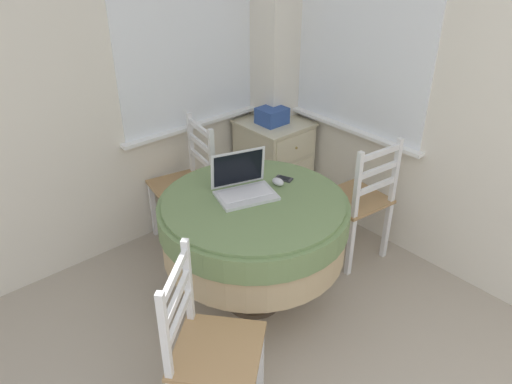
{
  "coord_description": "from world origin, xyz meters",
  "views": [
    {
      "loc": [
        -0.8,
        0.31,
        2.16
      ],
      "look_at": [
        0.92,
        2.27,
        0.66
      ],
      "focal_mm": 35.0,
      "sensor_mm": 36.0,
      "label": 1
    }
  ],
  "objects_px": {
    "cell_phone": "(284,179)",
    "dining_chair_near_right_window": "(359,201)",
    "laptop": "(243,186)",
    "storage_box": "(272,116)",
    "round_dining_table": "(254,223)",
    "computer_mouse": "(278,182)",
    "dining_chair_near_back_window": "(187,185)",
    "dining_chair_camera_near": "(208,349)",
    "corner_cabinet": "(274,163)"
  },
  "relations": [
    {
      "from": "storage_box",
      "to": "corner_cabinet",
      "type": "bearing_deg",
      "value": 12.19
    },
    {
      "from": "dining_chair_camera_near",
      "to": "dining_chair_near_back_window",
      "type": "bearing_deg",
      "value": 59.24
    },
    {
      "from": "laptop",
      "to": "dining_chair_camera_near",
      "type": "relative_size",
      "value": 0.43
    },
    {
      "from": "dining_chair_near_right_window",
      "to": "storage_box",
      "type": "relative_size",
      "value": 4.47
    },
    {
      "from": "cell_phone",
      "to": "storage_box",
      "type": "relative_size",
      "value": 0.56
    },
    {
      "from": "computer_mouse",
      "to": "round_dining_table",
      "type": "bearing_deg",
      "value": -170.62
    },
    {
      "from": "computer_mouse",
      "to": "dining_chair_near_back_window",
      "type": "distance_m",
      "value": 0.86
    },
    {
      "from": "storage_box",
      "to": "round_dining_table",
      "type": "bearing_deg",
      "value": -137.79
    },
    {
      "from": "corner_cabinet",
      "to": "dining_chair_near_back_window",
      "type": "bearing_deg",
      "value": 177.96
    },
    {
      "from": "corner_cabinet",
      "to": "storage_box",
      "type": "relative_size",
      "value": 3.53
    },
    {
      "from": "cell_phone",
      "to": "storage_box",
      "type": "xyz_separation_m",
      "value": [
        0.58,
        0.73,
        0.04
      ]
    },
    {
      "from": "round_dining_table",
      "to": "dining_chair_near_back_window",
      "type": "relative_size",
      "value": 1.2
    },
    {
      "from": "dining_chair_near_right_window",
      "to": "storage_box",
      "type": "xyz_separation_m",
      "value": [
        0.04,
        0.91,
        0.33
      ]
    },
    {
      "from": "cell_phone",
      "to": "corner_cabinet",
      "type": "bearing_deg",
      "value": 50.35
    },
    {
      "from": "dining_chair_near_right_window",
      "to": "storage_box",
      "type": "height_order",
      "value": "dining_chair_near_right_window"
    },
    {
      "from": "dining_chair_camera_near",
      "to": "storage_box",
      "type": "xyz_separation_m",
      "value": [
        1.56,
        1.28,
        0.33
      ]
    },
    {
      "from": "computer_mouse",
      "to": "dining_chair_camera_near",
      "type": "height_order",
      "value": "dining_chair_camera_near"
    },
    {
      "from": "laptop",
      "to": "dining_chair_near_right_window",
      "type": "height_order",
      "value": "laptop"
    },
    {
      "from": "storage_box",
      "to": "computer_mouse",
      "type": "bearing_deg",
      "value": -130.76
    },
    {
      "from": "dining_chair_near_back_window",
      "to": "storage_box",
      "type": "distance_m",
      "value": 0.85
    },
    {
      "from": "computer_mouse",
      "to": "dining_chair_camera_near",
      "type": "bearing_deg",
      "value": -150.17
    },
    {
      "from": "round_dining_table",
      "to": "corner_cabinet",
      "type": "relative_size",
      "value": 1.51
    },
    {
      "from": "laptop",
      "to": "dining_chair_near_right_window",
      "type": "distance_m",
      "value": 0.92
    },
    {
      "from": "computer_mouse",
      "to": "storage_box",
      "type": "bearing_deg",
      "value": 49.24
    },
    {
      "from": "cell_phone",
      "to": "dining_chair_near_right_window",
      "type": "bearing_deg",
      "value": -18.38
    },
    {
      "from": "laptop",
      "to": "storage_box",
      "type": "height_order",
      "value": "laptop"
    },
    {
      "from": "cell_phone",
      "to": "laptop",
      "type": "bearing_deg",
      "value": 174.24
    },
    {
      "from": "round_dining_table",
      "to": "storage_box",
      "type": "bearing_deg",
      "value": 42.21
    },
    {
      "from": "round_dining_table",
      "to": "corner_cabinet",
      "type": "height_order",
      "value": "round_dining_table"
    },
    {
      "from": "round_dining_table",
      "to": "computer_mouse",
      "type": "xyz_separation_m",
      "value": [
        0.22,
        0.04,
        0.18
      ]
    },
    {
      "from": "round_dining_table",
      "to": "dining_chair_near_back_window",
      "type": "xyz_separation_m",
      "value": [
        0.09,
        0.83,
        -0.13
      ]
    },
    {
      "from": "round_dining_table",
      "to": "dining_chair_near_right_window",
      "type": "xyz_separation_m",
      "value": [
        0.83,
        -0.12,
        -0.13
      ]
    },
    {
      "from": "dining_chair_near_back_window",
      "to": "storage_box",
      "type": "bearing_deg",
      "value": -2.65
    },
    {
      "from": "dining_chair_camera_near",
      "to": "corner_cabinet",
      "type": "distance_m",
      "value": 2.05
    },
    {
      "from": "computer_mouse",
      "to": "cell_phone",
      "type": "height_order",
      "value": "computer_mouse"
    },
    {
      "from": "dining_chair_near_back_window",
      "to": "dining_chair_camera_near",
      "type": "xyz_separation_m",
      "value": [
        -0.78,
        -1.32,
        0.0
      ]
    },
    {
      "from": "dining_chair_camera_near",
      "to": "computer_mouse",
      "type": "bearing_deg",
      "value": 29.83
    },
    {
      "from": "cell_phone",
      "to": "corner_cabinet",
      "type": "height_order",
      "value": "cell_phone"
    },
    {
      "from": "dining_chair_camera_near",
      "to": "cell_phone",
      "type": "bearing_deg",
      "value": 29.1
    },
    {
      "from": "laptop",
      "to": "dining_chair_near_back_window",
      "type": "relative_size",
      "value": 0.43
    },
    {
      "from": "laptop",
      "to": "storage_box",
      "type": "xyz_separation_m",
      "value": [
        0.87,
        0.7,
        -0.01
      ]
    },
    {
      "from": "round_dining_table",
      "to": "dining_chair_near_back_window",
      "type": "bearing_deg",
      "value": 83.48
    },
    {
      "from": "cell_phone",
      "to": "computer_mouse",
      "type": "bearing_deg",
      "value": -160.72
    },
    {
      "from": "cell_phone",
      "to": "dining_chair_near_right_window",
      "type": "xyz_separation_m",
      "value": [
        0.54,
        -0.18,
        -0.29
      ]
    },
    {
      "from": "dining_chair_near_back_window",
      "to": "computer_mouse",
      "type": "bearing_deg",
      "value": -80.85
    },
    {
      "from": "dining_chair_near_right_window",
      "to": "corner_cabinet",
      "type": "height_order",
      "value": "dining_chair_near_right_window"
    },
    {
      "from": "corner_cabinet",
      "to": "computer_mouse",
      "type": "bearing_deg",
      "value": -131.9
    },
    {
      "from": "dining_chair_near_back_window",
      "to": "storage_box",
      "type": "xyz_separation_m",
      "value": [
        0.78,
        -0.04,
        0.33
      ]
    },
    {
      "from": "laptop",
      "to": "storage_box",
      "type": "bearing_deg",
      "value": 38.86
    },
    {
      "from": "cell_phone",
      "to": "dining_chair_camera_near",
      "type": "height_order",
      "value": "dining_chair_camera_near"
    }
  ]
}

